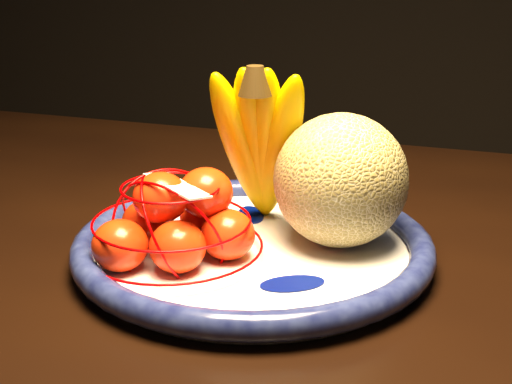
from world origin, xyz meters
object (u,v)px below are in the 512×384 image
(dining_table, at_px, (127,299))
(banana_bunch, at_px, (261,138))
(mandarin_bag, at_px, (177,224))
(cantaloupe, at_px, (341,180))
(fruit_bowl, at_px, (253,247))

(dining_table, distance_m, banana_bunch, 0.25)
(banana_bunch, height_order, mandarin_bag, banana_bunch)
(dining_table, xyz_separation_m, mandarin_bag, (0.10, -0.07, 0.13))
(cantaloupe, height_order, banana_bunch, banana_bunch)
(fruit_bowl, bearing_deg, dining_table, 170.31)
(banana_bunch, bearing_deg, cantaloupe, -21.82)
(mandarin_bag, bearing_deg, dining_table, 144.16)
(dining_table, bearing_deg, mandarin_bag, -34.60)
(dining_table, relative_size, mandarin_bag, 6.88)
(dining_table, distance_m, fruit_bowl, 0.19)
(fruit_bowl, distance_m, banana_bunch, 0.12)
(fruit_bowl, xyz_separation_m, banana_bunch, (-0.01, 0.06, 0.10))
(dining_table, bearing_deg, fruit_bowl, -8.44)
(fruit_bowl, bearing_deg, mandarin_bag, -145.00)
(fruit_bowl, height_order, mandarin_bag, mandarin_bag)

